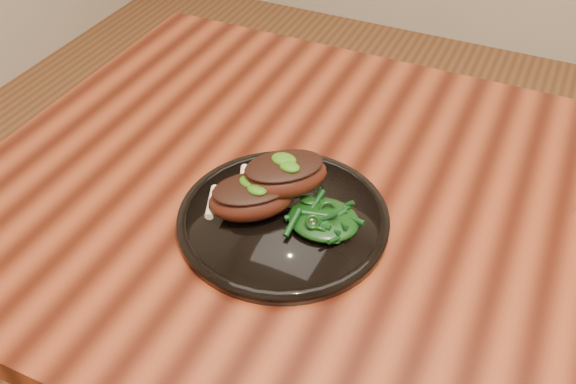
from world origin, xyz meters
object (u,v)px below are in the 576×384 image
object	(u,v)px
desk	(534,304)
greens_heap	(324,216)
plate	(283,219)
lamb_chop_front	(252,196)

from	to	relation	value
desk	greens_heap	size ratio (longest dim) A/B	17.26
plate	greens_heap	bearing A→B (deg)	5.19
plate	greens_heap	distance (m)	0.06
desk	greens_heap	distance (m)	0.31
desk	greens_heap	xyz separation A→B (m)	(-0.27, -0.07, 0.11)
lamb_chop_front	greens_heap	xyz separation A→B (m)	(0.09, 0.02, -0.01)
desk	plate	bearing A→B (deg)	-166.60
greens_heap	plate	bearing A→B (deg)	-174.81
plate	greens_heap	world-z (taller)	greens_heap
desk	lamb_chop_front	size ratio (longest dim) A/B	11.92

